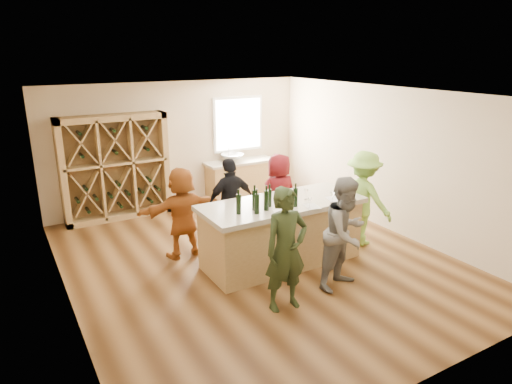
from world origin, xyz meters
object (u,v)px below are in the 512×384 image
wine_bottle_a (239,204)px  person_far_left (182,212)px  wine_bottle_d (266,200)px  person_near_left (286,250)px  person_far_right (279,195)px  wine_bottle_b (257,204)px  sink (232,158)px  wine_bottle_f (295,197)px  person_near_right (346,233)px  person_far_mid (231,202)px  wine_bottle_e (269,198)px  tasting_counter_base (282,235)px  wine_rack (116,168)px  person_server (363,198)px  wine_bottle_c (255,200)px

wine_bottle_a → person_far_left: person_far_left is taller
wine_bottle_d → person_near_left: 1.09m
person_far_right → person_near_left: bearing=56.8°
wine_bottle_b → person_far_right: bearing=46.7°
sink → person_far_left: 3.26m
wine_bottle_d → wine_bottle_f: size_ratio=1.06×
person_near_right → person_far_mid: size_ratio=1.05×
wine_bottle_b → wine_bottle_e: bearing=28.2°
sink → person_far_right: bearing=-95.8°
sink → wine_bottle_b: size_ratio=1.74×
tasting_counter_base → wine_bottle_f: wine_bottle_f is taller
person_near_left → wine_bottle_f: bearing=52.3°
wine_rack → person_far_left: size_ratio=1.38×
wine_bottle_a → person_server: bearing=2.1°
wine_bottle_d → person_far_left: bearing=124.1°
person_near_right → person_far_right: bearing=68.0°
tasting_counter_base → wine_bottle_c: bearing=-168.2°
wine_rack → tasting_counter_base: size_ratio=0.85×
wine_bottle_b → wine_bottle_c: wine_bottle_c is taller
person_far_mid → wine_bottle_f: size_ratio=5.43×
wine_bottle_d → person_near_right: person_near_right is taller
wine_bottle_b → person_near_left: person_near_left is taller
person_server → person_near_left: bearing=99.7°
wine_rack → tasting_counter_base: 4.03m
wine_rack → wine_bottle_d: bearing=-69.9°
person_server → wine_bottle_f: person_server is taller
person_server → wine_rack: bearing=28.9°
wine_bottle_e → person_far_left: (-1.02, 1.18, -0.43)m
tasting_counter_base → person_far_mid: (-0.38, 1.09, 0.31)m
person_far_mid → person_far_right: size_ratio=1.02×
tasting_counter_base → person_server: (1.72, -0.06, 0.37)m
wine_bottle_b → wine_bottle_a: bearing=153.0°
person_far_right → wine_bottle_b: bearing=44.4°
person_near_right → person_server: 1.73m
wine_bottle_c → wine_bottle_f: size_ratio=1.07×
wine_rack → wine_bottle_c: size_ratio=6.86×
sink → person_server: 3.64m
wine_bottle_d → sink: bearing=70.3°
person_server → person_far_left: bearing=53.9°
wine_bottle_c → person_far_left: person_far_left is taller
person_server → person_far_mid: bearing=45.7°
wine_rack → person_far_right: 3.49m
person_near_left → person_far_right: (1.37, 2.29, -0.08)m
wine_bottle_a → person_far_right: (1.53, 1.24, -0.44)m
wine_rack → wine_bottle_d: wine_rack is taller
wine_bottle_c → person_near_left: person_near_left is taller
person_server → person_far_left: (-3.04, 1.14, -0.07)m
wine_rack → person_far_mid: wine_rack is taller
person_far_right → person_server: bearing=130.9°
person_far_left → wine_bottle_d: bearing=122.4°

